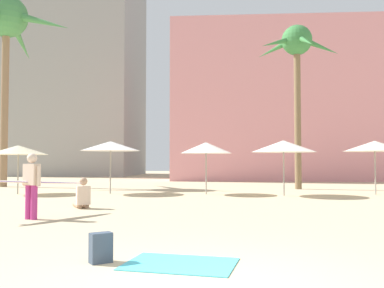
{
  "coord_description": "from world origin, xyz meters",
  "views": [
    {
      "loc": [
        0.17,
        -4.78,
        1.42
      ],
      "look_at": [
        -0.55,
        6.25,
        1.88
      ],
      "focal_mm": 39.71,
      "sensor_mm": 36.0,
      "label": 1
    }
  ],
  "objects": [
    {
      "name": "hotel_pink",
      "position": [
        7.05,
        30.28,
        6.07
      ],
      "size": [
        21.0,
        8.96,
        12.13
      ],
      "primitive_type": "cube",
      "color": "pink",
      "rests_on": "ground"
    },
    {
      "name": "hotel_tower_gray",
      "position": [
        -15.05,
        40.2,
        11.66
      ],
      "size": [
        12.59,
        11.8,
        23.32
      ],
      "primitive_type": "cube",
      "color": "gray",
      "rests_on": "ground"
    },
    {
      "name": "palm_tree_far_left",
      "position": [
        4.24,
        17.65,
        7.16
      ],
      "size": [
        4.33,
        4.38,
        8.63
      ],
      "color": "brown",
      "rests_on": "ground"
    },
    {
      "name": "palm_tree_left",
      "position": [
        -12.1,
        18.54,
        9.27
      ],
      "size": [
        8.22,
        7.95,
        11.02
      ],
      "color": "#896B4C",
      "rests_on": "ground"
    },
    {
      "name": "cafe_umbrella_0",
      "position": [
        -8.67,
        13.33,
        1.94
      ],
      "size": [
        2.54,
        2.54,
        2.14
      ],
      "color": "gray",
      "rests_on": "ground"
    },
    {
      "name": "cafe_umbrella_1",
      "position": [
        -0.42,
        13.75,
        2.03
      ],
      "size": [
        2.26,
        2.26,
        2.27
      ],
      "color": "gray",
      "rests_on": "ground"
    },
    {
      "name": "cafe_umbrella_2",
      "position": [
        6.87,
        14.01,
        2.09
      ],
      "size": [
        2.65,
        2.65,
        2.32
      ],
      "color": "gray",
      "rests_on": "ground"
    },
    {
      "name": "cafe_umbrella_3",
      "position": [
        -4.66,
        13.76,
        2.11
      ],
      "size": [
        2.63,
        2.63,
        2.33
      ],
      "color": "gray",
      "rests_on": "ground"
    },
    {
      "name": "cafe_umbrella_5",
      "position": [
        2.84,
        13.12,
        2.06
      ],
      "size": [
        2.7,
        2.7,
        2.31
      ],
      "color": "gray",
      "rests_on": "ground"
    },
    {
      "name": "beach_towel",
      "position": [
        -0.38,
        1.11,
        0.01
      ],
      "size": [
        1.67,
        1.33,
        0.01
      ],
      "primitive_type": "cube",
      "rotation": [
        0.0,
        0.0,
        -0.18
      ],
      "color": "#4CC6D6",
      "rests_on": "ground"
    },
    {
      "name": "backpack",
      "position": [
        -1.51,
        1.14,
        0.2
      ],
      "size": [
        0.35,
        0.34,
        0.42
      ],
      "rotation": [
        0.0,
        0.0,
        2.2
      ],
      "color": "#3B495C",
      "rests_on": "ground"
    },
    {
      "name": "person_near_right",
      "position": [
        -4.47,
        5.58,
        0.89
      ],
      "size": [
        1.91,
        2.62,
        1.63
      ],
      "rotation": [
        0.0,
        0.0,
        1.12
      ],
      "color": "#B7337F",
      "rests_on": "ground"
    },
    {
      "name": "person_mid_center",
      "position": [
        -4.03,
        7.99,
        0.34
      ],
      "size": [
        0.77,
        0.96,
        0.94
      ],
      "rotation": [
        0.0,
        0.0,
        2.09
      ],
      "color": "tan",
      "rests_on": "ground"
    }
  ]
}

